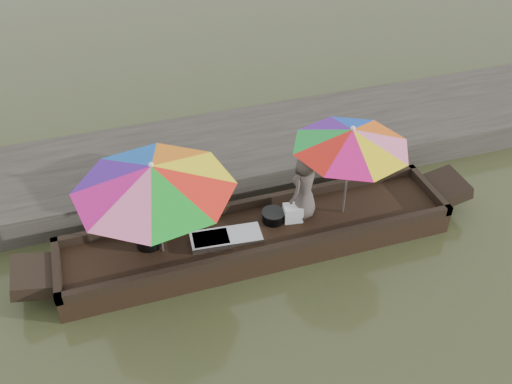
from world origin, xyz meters
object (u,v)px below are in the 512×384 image
object	(u,v)px
cooking_pot	(149,239)
charcoal_grill	(273,217)
tray_crayfish	(211,240)
vendor	(304,186)
boat_hull	(258,238)
supply_bag	(293,213)
umbrella_bow	(157,209)
umbrella_stern	(348,171)
tray_scallop	(241,235)

from	to	relation	value
cooking_pot	charcoal_grill	size ratio (longest dim) A/B	1.12
tray_crayfish	vendor	bearing A→B (deg)	6.43
boat_hull	tray_crayfish	size ratio (longest dim) A/B	10.06
boat_hull	supply_bag	distance (m)	0.66
supply_bag	umbrella_bow	distance (m)	2.12
boat_hull	umbrella_stern	xyz separation A→B (m)	(1.39, 0.00, 0.95)
tray_scallop	cooking_pot	bearing A→B (deg)	169.38
tray_crayfish	umbrella_bow	size ratio (longest dim) A/B	0.27
charcoal_grill	umbrella_stern	xyz separation A→B (m)	(1.10, -0.13, 0.70)
cooking_pot	vendor	size ratio (longest dim) A/B	0.34
cooking_pot	umbrella_stern	world-z (taller)	umbrella_stern
tray_scallop	umbrella_stern	world-z (taller)	umbrella_stern
tray_scallop	umbrella_stern	distance (m)	1.83
tray_crayfish	tray_scallop	size ratio (longest dim) A/B	1.00
vendor	umbrella_stern	bearing A→B (deg)	133.05
tray_crayfish	umbrella_stern	bearing A→B (deg)	1.21
vendor	umbrella_bow	xyz separation A→B (m)	(-2.20, -0.12, 0.22)
tray_scallop	supply_bag	xyz separation A→B (m)	(0.86, 0.12, 0.10)
boat_hull	tray_crayfish	xyz separation A→B (m)	(-0.74, -0.04, 0.22)
boat_hull	supply_bag	size ratio (longest dim) A/B	21.08
cooking_pot	umbrella_bow	size ratio (longest dim) A/B	0.17
tray_scallop	tray_crayfish	bearing A→B (deg)	178.48
cooking_pot	supply_bag	size ratio (longest dim) A/B	1.33
boat_hull	charcoal_grill	bearing A→B (deg)	24.72
tray_scallop	charcoal_grill	bearing A→B (deg)	18.42
cooking_pot	tray_scallop	world-z (taller)	cooking_pot
charcoal_grill	supply_bag	bearing A→B (deg)	-13.01
tray_crayfish	supply_bag	world-z (taller)	supply_bag
charcoal_grill	umbrella_stern	distance (m)	1.31
tray_crayfish	vendor	distance (m)	1.60
supply_bag	vendor	distance (m)	0.47
tray_scallop	vendor	world-z (taller)	vendor
cooking_pot	tray_scallop	xyz separation A→B (m)	(1.32, -0.25, -0.07)
tray_scallop	charcoal_grill	size ratio (longest dim) A/B	1.76
tray_crayfish	tray_scallop	distance (m)	0.46
charcoal_grill	umbrella_stern	bearing A→B (deg)	-6.83
boat_hull	tray_scallop	size ratio (longest dim) A/B	10.06
vendor	tray_crayfish	bearing A→B (deg)	-29.17
charcoal_grill	vendor	xyz separation A→B (m)	(0.48, -0.01, 0.48)
tray_crayfish	umbrella_bow	bearing A→B (deg)	176.34
tray_crayfish	charcoal_grill	xyz separation A→B (m)	(1.02, 0.18, 0.03)
supply_bag	boat_hull	bearing A→B (deg)	-173.57
boat_hull	tray_scallop	distance (m)	0.35
vendor	umbrella_bow	world-z (taller)	umbrella_bow
boat_hull	umbrella_stern	size ratio (longest dim) A/B	3.43
umbrella_bow	vendor	bearing A→B (deg)	3.24
boat_hull	vendor	distance (m)	1.07
supply_bag	umbrella_stern	bearing A→B (deg)	-4.57
vendor	umbrella_stern	distance (m)	0.67
tray_crayfish	charcoal_grill	bearing A→B (deg)	9.78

